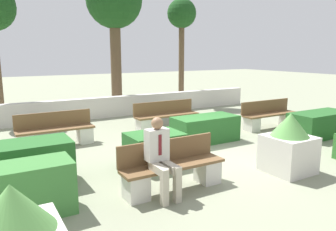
# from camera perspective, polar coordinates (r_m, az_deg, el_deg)

# --- Properties ---
(ground_plane) EXTENTS (60.00, 60.00, 0.00)m
(ground_plane) POSITION_cam_1_polar(r_m,az_deg,el_deg) (7.99, 4.73, -6.62)
(ground_plane) COLOR gray
(perimeter_wall) EXTENTS (12.62, 0.30, 0.76)m
(perimeter_wall) POSITION_cam_1_polar(r_m,az_deg,el_deg) (12.61, -9.56, 1.55)
(perimeter_wall) COLOR beige
(perimeter_wall) RESTS_ON ground_plane
(bench_front) EXTENTS (1.93, 0.48, 0.88)m
(bench_front) POSITION_cam_1_polar(r_m,az_deg,el_deg) (5.87, 0.83, -9.60)
(bench_front) COLOR brown
(bench_front) RESTS_ON ground_plane
(bench_left_side) EXTENTS (2.14, 0.49, 0.88)m
(bench_left_side) POSITION_cam_1_polar(r_m,az_deg,el_deg) (10.37, -0.23, -0.47)
(bench_left_side) COLOR brown
(bench_left_side) RESTS_ON ground_plane
(bench_right_side) EXTENTS (2.07, 0.48, 0.88)m
(bench_right_side) POSITION_cam_1_polar(r_m,az_deg,el_deg) (11.04, 17.24, -0.28)
(bench_right_side) COLOR brown
(bench_right_side) RESTS_ON ground_plane
(bench_back) EXTENTS (1.95, 0.49, 0.88)m
(bench_back) POSITION_cam_1_polar(r_m,az_deg,el_deg) (8.98, -18.94, -2.93)
(bench_back) COLOR brown
(bench_back) RESTS_ON ground_plane
(person_seated_man) EXTENTS (0.38, 0.64, 1.35)m
(person_seated_man) POSITION_cam_1_polar(r_m,az_deg,el_deg) (5.47, -1.31, -6.69)
(person_seated_man) COLOR #B2A893
(person_seated_man) RESTS_ON ground_plane
(hedge_block_near_left) EXTENTS (1.96, 0.69, 0.81)m
(hedge_block_near_left) POSITION_cam_1_polar(r_m,az_deg,el_deg) (5.36, -26.81, -12.19)
(hedge_block_near_left) COLOR #3D7A38
(hedge_block_near_left) RESTS_ON ground_plane
(hedge_block_near_right) EXTENTS (1.79, 0.84, 0.70)m
(hedge_block_near_right) POSITION_cam_1_polar(r_m,az_deg,el_deg) (8.99, 6.50, -2.34)
(hedge_block_near_right) COLOR #286028
(hedge_block_near_right) RESTS_ON ground_plane
(hedge_block_mid_left) EXTENTS (1.54, 0.86, 0.82)m
(hedge_block_mid_left) POSITION_cam_1_polar(r_m,az_deg,el_deg) (6.51, -23.27, -7.81)
(hedge_block_mid_left) COLOR #286028
(hedge_block_mid_left) RESTS_ON ground_plane
(hedge_block_far_left) EXTENTS (1.17, 0.85, 0.70)m
(hedge_block_far_left) POSITION_cam_1_polar(r_m,az_deg,el_deg) (7.10, -2.34, -5.87)
(hedge_block_far_left) COLOR #286028
(hedge_block_far_left) RESTS_ON ground_plane
(hedge_block_far_right) EXTENTS (1.94, 0.87, 0.71)m
(hedge_block_far_right) POSITION_cam_1_polar(r_m,az_deg,el_deg) (10.49, 24.96, -1.37)
(hedge_block_far_right) COLOR #235623
(hedge_block_far_right) RESTS_ON ground_plane
(planter_corner_left) EXTENTS (0.87, 0.87, 1.22)m
(planter_corner_left) POSITION_cam_1_polar(r_m,az_deg,el_deg) (7.07, 20.29, -4.76)
(planter_corner_left) COLOR beige
(planter_corner_left) RESTS_ON ground_plane
(tree_center_left) EXTENTS (2.17, 2.17, 5.48)m
(tree_center_left) POSITION_cam_1_polar(r_m,az_deg,el_deg) (13.52, -9.34, 18.60)
(tree_center_left) COLOR brown
(tree_center_left) RESTS_ON ground_plane
(tree_center_right) EXTENTS (1.29, 1.29, 4.76)m
(tree_center_right) POSITION_cam_1_polar(r_m,az_deg,el_deg) (15.23, 2.40, 16.53)
(tree_center_right) COLOR brown
(tree_center_right) RESTS_ON ground_plane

